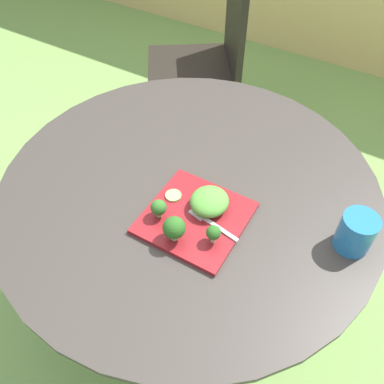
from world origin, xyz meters
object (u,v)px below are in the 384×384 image
Objects in this scene: drinking_glass at (355,234)px; fork at (209,221)px; salad_plate at (195,218)px; patio_chair at (211,52)px.

drinking_glass is 0.67× the size of fork.
salad_plate is 1.65× the size of fork.
patio_chair is 1.19m from salad_plate.
salad_plate is 0.04m from fork.
drinking_glass reaches higher than salad_plate.
salad_plate is 0.40m from drinking_glass.
drinking_glass reaches higher than fork.
drinking_glass is at bearing 20.60° from fork.
drinking_glass is (0.38, 0.13, 0.04)m from salad_plate.
salad_plate is at bearing -161.31° from drinking_glass.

